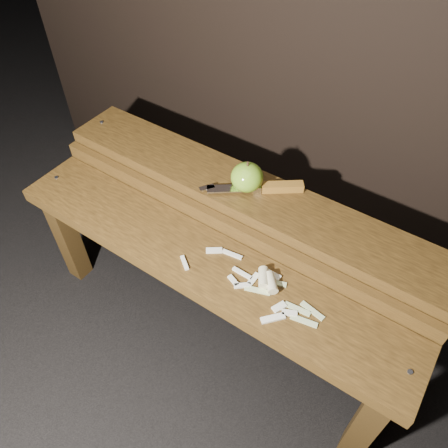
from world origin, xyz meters
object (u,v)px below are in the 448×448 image
Objects in this scene: bench_front_tier at (199,275)px; knife at (269,187)px; apple at (247,177)px; bench_rear_tier at (244,210)px.

knife is at bearing 77.56° from bench_front_tier.
bench_front_tier is 0.30m from apple.
bench_front_tier is 0.31m from knife.
bench_rear_tier reaches higher than bench_front_tier.
apple reaches higher than knife.
bench_front_tier is at bearing -90.27° from apple.
apple is at bearing 89.73° from bench_front_tier.
apple reaches higher than bench_rear_tier.
apple is 0.07m from knife.
apple is at bearing -155.21° from knife.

